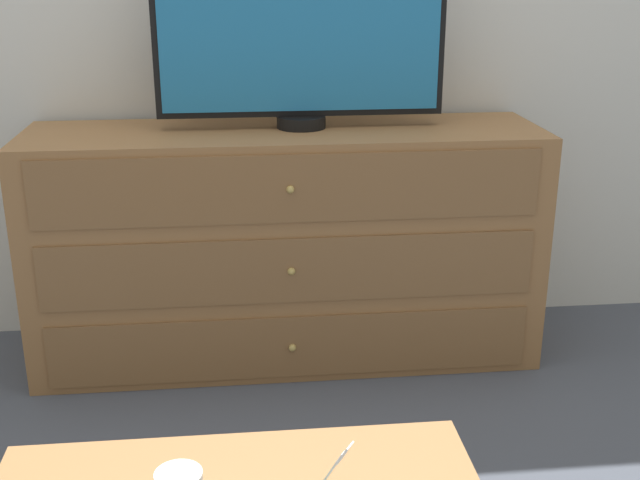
# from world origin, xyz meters

# --- Properties ---
(ground_plane) EXTENTS (12.00, 12.00, 0.00)m
(ground_plane) POSITION_xyz_m (0.00, 0.00, 0.00)
(ground_plane) COLOR #474C56
(dresser) EXTENTS (1.68, 0.49, 0.79)m
(dresser) POSITION_xyz_m (0.05, -0.26, 0.40)
(dresser) COLOR olive
(dresser) RESTS_ON ground_plane
(tv) EXTENTS (0.92, 0.16, 0.58)m
(tv) POSITION_xyz_m (0.10, -0.23, 1.09)
(tv) COLOR black
(tv) RESTS_ON dresser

